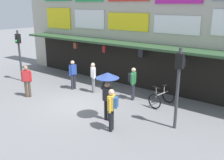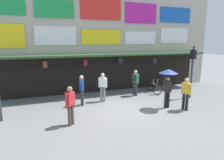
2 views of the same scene
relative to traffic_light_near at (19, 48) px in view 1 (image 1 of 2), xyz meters
The scene contains 11 objects.
ground_plane 6.14m from the traffic_light_near, ahead, with size 80.00×80.00×0.00m, color slate.
shopfront 7.25m from the traffic_light_near, 35.22° to the left, with size 18.00×2.60×8.00m.
traffic_light_near is the anchor object (origin of this frame).
traffic_light_far 10.45m from the traffic_light_near, ahead, with size 0.30×0.34×3.20m.
bicycle_parked 9.29m from the traffic_light_near, 11.18° to the left, with size 0.89×1.26×1.05m.
pedestrian_in_red 7.66m from the traffic_light_near, 12.19° to the left, with size 0.44×0.50×1.68m.
pedestrian_in_black 3.42m from the traffic_light_near, 27.42° to the right, with size 0.42×0.40×1.68m.
pedestrian_with_umbrella 8.01m from the traffic_light_near, ahead, with size 0.96×0.96×2.08m.
pedestrian_in_green 5.35m from the traffic_light_near, 13.03° to the left, with size 0.45×0.39×1.68m.
pedestrian_in_white 8.86m from the traffic_light_near, 10.97° to the right, with size 0.44×0.50×1.68m.
pedestrian_in_yellow 4.08m from the traffic_light_near, 13.18° to the left, with size 0.25×0.53×1.68m.
Camera 1 is at (8.26, -8.02, 4.65)m, focal length 40.09 mm.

